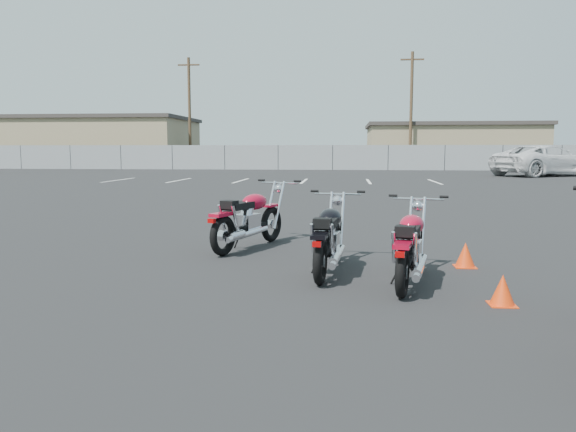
# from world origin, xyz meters

# --- Properties ---
(ground) EXTENTS (120.00, 120.00, 0.00)m
(ground) POSITION_xyz_m (0.00, 0.00, 0.00)
(ground) COLOR black
(ground) RESTS_ON ground
(motorcycle_front_red) EXTENTS (1.13, 1.96, 0.98)m
(motorcycle_front_red) POSITION_xyz_m (-0.51, 1.93, 0.45)
(motorcycle_front_red) COLOR black
(motorcycle_front_red) RESTS_ON ground
(motorcycle_second_black) EXTENTS (0.73, 1.89, 0.92)m
(motorcycle_second_black) POSITION_xyz_m (0.71, 0.39, 0.42)
(motorcycle_second_black) COLOR black
(motorcycle_second_black) RESTS_ON ground
(motorcycle_third_red) EXTENTS (0.80, 1.85, 0.91)m
(motorcycle_third_red) POSITION_xyz_m (1.61, -0.09, 0.41)
(motorcycle_third_red) COLOR black
(motorcycle_third_red) RESTS_ON ground
(training_cone_near) EXTENTS (0.26, 0.26, 0.31)m
(training_cone_near) POSITION_xyz_m (2.40, 0.88, 0.15)
(training_cone_near) COLOR #F33D0C
(training_cone_near) RESTS_ON ground
(training_cone_far) EXTENTS (0.25, 0.25, 0.29)m
(training_cone_far) POSITION_xyz_m (2.38, -0.86, 0.15)
(training_cone_far) COLOR #F33D0C
(training_cone_far) RESTS_ON ground
(chainlink_fence) EXTENTS (80.06, 0.06, 1.80)m
(chainlink_fence) POSITION_xyz_m (-0.00, 35.00, 0.90)
(chainlink_fence) COLOR gray
(chainlink_fence) RESTS_ON ground
(tan_building_west) EXTENTS (18.40, 10.40, 4.30)m
(tan_building_west) POSITION_xyz_m (-22.00, 42.00, 2.16)
(tan_building_west) COLOR #91815D
(tan_building_west) RESTS_ON ground
(tan_building_east) EXTENTS (14.40, 9.40, 3.70)m
(tan_building_east) POSITION_xyz_m (10.00, 44.00, 1.86)
(tan_building_east) COLOR #91815D
(tan_building_east) RESTS_ON ground
(utility_pole_b) EXTENTS (1.80, 0.24, 9.00)m
(utility_pole_b) POSITION_xyz_m (-12.00, 40.00, 4.69)
(utility_pole_b) COLOR #412E1E
(utility_pole_b) RESTS_ON ground
(utility_pole_c) EXTENTS (1.80, 0.24, 9.00)m
(utility_pole_c) POSITION_xyz_m (6.00, 39.00, 4.69)
(utility_pole_c) COLOR #412E1E
(utility_pole_c) RESTS_ON ground
(parking_line_stripes) EXTENTS (15.12, 4.00, 0.01)m
(parking_line_stripes) POSITION_xyz_m (-2.50, 20.00, 0.00)
(parking_line_stripes) COLOR silver
(parking_line_stripes) RESTS_ON ground
(white_van) EXTENTS (5.94, 7.59, 2.70)m
(white_van) POSITION_xyz_m (12.04, 26.53, 1.35)
(white_van) COLOR silver
(white_van) RESTS_ON ground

